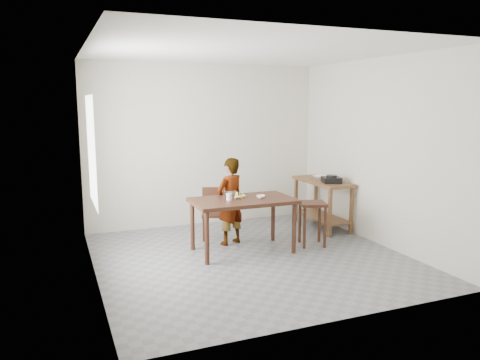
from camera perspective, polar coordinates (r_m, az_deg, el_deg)
name	(u,v)px	position (r m, az deg, el deg)	size (l,w,h in m)	color
floor	(251,259)	(6.38, 1.36, -9.62)	(4.00, 4.00, 0.04)	slate
ceiling	(252,49)	(6.07, 1.47, 15.63)	(4.00, 4.00, 0.04)	white
wall_back	(204,145)	(7.96, -4.38, 4.26)	(4.00, 0.04, 2.70)	beige
wall_front	(340,182)	(4.32, 12.12, -0.30)	(4.00, 0.04, 2.70)	beige
wall_left	(89,166)	(5.60, -17.94, 1.64)	(0.04, 4.00, 2.70)	beige
wall_right	(378,152)	(7.12, 16.53, 3.29)	(0.04, 4.00, 2.70)	beige
window_pane	(91,151)	(5.78, -17.67, 3.39)	(0.02, 1.10, 1.30)	white
dining_table	(243,225)	(6.53, 0.33, -5.55)	(1.40, 0.80, 0.75)	#371D11
prep_counter	(322,204)	(7.90, 9.99, -2.87)	(0.50, 1.20, 0.80)	brown
child	(230,201)	(6.82, -1.21, -2.62)	(0.47, 0.31, 1.28)	silver
dining_chair	(214,214)	(7.16, -3.17, -4.15)	(0.37, 0.37, 0.77)	#371D11
stool	(312,224)	(6.91, 8.79, -5.29)	(0.36, 0.36, 0.64)	#371D11
glass_tumbler	(229,197)	(6.37, -1.33, -2.05)	(0.08, 0.08, 0.09)	white
small_bowl	(261,197)	(6.52, 2.54, -2.04)	(0.12, 0.12, 0.04)	white
banana	(240,196)	(6.48, 0.01, -2.00)	(0.17, 0.12, 0.06)	#E9DB48
serving_bowl	(320,177)	(7.99, 9.68, 0.39)	(0.21, 0.21, 0.05)	white
gas_burner	(332,180)	(7.59, 11.10, 0.02)	(0.28, 0.28, 0.09)	black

